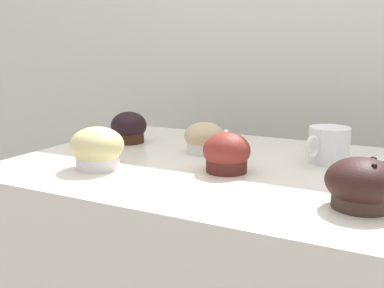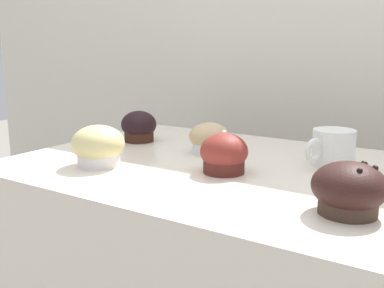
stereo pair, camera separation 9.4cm
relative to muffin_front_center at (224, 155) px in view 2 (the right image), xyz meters
The scene contains 7 objects.
wall_back 0.66m from the muffin_front_center, 87.77° to the left, with size 3.20×0.10×1.80m, color beige.
muffin_front_center is the anchor object (origin of this frame).
muffin_back_left 0.17m from the muffin_front_center, 130.84° to the left, with size 0.09×0.09×0.07m.
muffin_back_right 0.28m from the muffin_front_center, 20.15° to the right, with size 0.11×0.11×0.08m.
muffin_front_left 0.36m from the muffin_front_center, 156.82° to the left, with size 0.09×0.09×0.08m.
muffin_front_right 0.26m from the muffin_front_center, 158.48° to the right, with size 0.11×0.11×0.09m.
coffee_cup 0.23m from the muffin_front_center, 44.81° to the left, with size 0.09×0.13×0.08m.
Camera 2 is at (0.39, -0.81, 1.14)m, focal length 42.00 mm.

